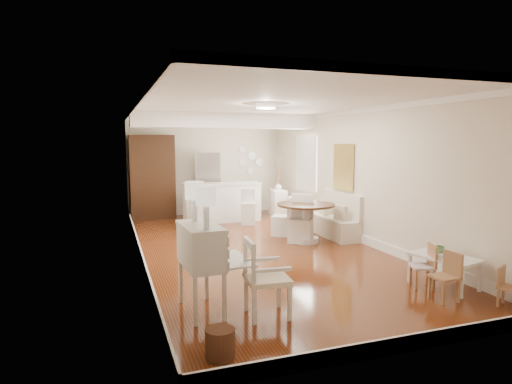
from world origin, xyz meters
TOP-DOWN VIEW (x-y plane):
  - room at (0.04, 0.32)m, footprint 9.00×9.04m
  - secretary_bureau at (-1.70, -2.79)m, footprint 0.91×0.92m
  - gustavian_armchair at (-0.97, -3.17)m, footprint 0.59×0.59m
  - wicker_basket at (-1.77, -3.99)m, footprint 0.36×0.36m
  - kids_table at (1.83, -3.03)m, footprint 0.76×1.03m
  - kids_chair_a at (1.44, -3.47)m, footprint 0.33×0.33m
  - kids_chair_b at (1.51, -2.96)m, footprint 0.40×0.40m
  - kids_chair_c at (2.05, -3.94)m, footprint 0.33×0.33m
  - banquette at (1.99, 0.50)m, footprint 0.52×1.60m
  - dining_table at (1.15, 0.18)m, footprint 1.60×1.60m
  - slip_chair_near at (1.07, 0.24)m, footprint 0.67×0.68m
  - slip_chair_far at (0.95, 0.97)m, footprint 0.60×0.60m
  - breakfast_counter at (0.10, 3.10)m, footprint 2.05×0.65m
  - bar_stool_left at (-0.62, 2.52)m, footprint 0.49×0.49m
  - bar_stool_right at (0.61, 2.44)m, footprint 0.45×0.45m
  - pantry_cabinet at (-1.60, 4.18)m, footprint 1.20×0.60m
  - fridge at (0.30, 4.15)m, footprint 0.75×0.65m
  - sideboard at (1.79, 3.31)m, footprint 0.45×0.84m
  - pencil_cup at (1.90, -2.86)m, footprint 0.13×0.13m
  - branch_vase at (1.80, 3.31)m, footprint 0.25×0.25m

SIDE VIEW (x-z plane):
  - wicker_basket at x=-1.77m, z-range 0.00..0.30m
  - kids_table at x=1.83m, z-range 0.00..0.46m
  - kids_chair_c at x=2.05m, z-range 0.00..0.52m
  - kids_chair_b at x=1.51m, z-range 0.00..0.65m
  - kids_chair_a at x=1.44m, z-range 0.00..0.66m
  - sideboard at x=1.79m, z-range 0.00..0.77m
  - dining_table at x=1.15m, z-range 0.00..0.82m
  - slip_chair_far at x=0.95m, z-range 0.00..0.89m
  - bar_stool_right at x=0.61m, z-range 0.00..0.90m
  - gustavian_armchair at x=-0.97m, z-range 0.00..0.95m
  - banquette at x=1.99m, z-range 0.00..0.98m
  - slip_chair_near at x=1.07m, z-range 0.00..1.00m
  - pencil_cup at x=1.90m, z-range 0.46..0.56m
  - breakfast_counter at x=0.10m, z-range 0.00..1.03m
  - bar_stool_left at x=-0.62m, z-range 0.00..1.09m
  - secretary_bureau at x=-1.70m, z-range 0.00..1.10m
  - branch_vase at x=1.80m, z-range 0.77..0.97m
  - fridge at x=0.30m, z-range 0.00..1.80m
  - pantry_cabinet at x=-1.60m, z-range 0.00..2.30m
  - room at x=0.04m, z-range 0.57..3.39m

